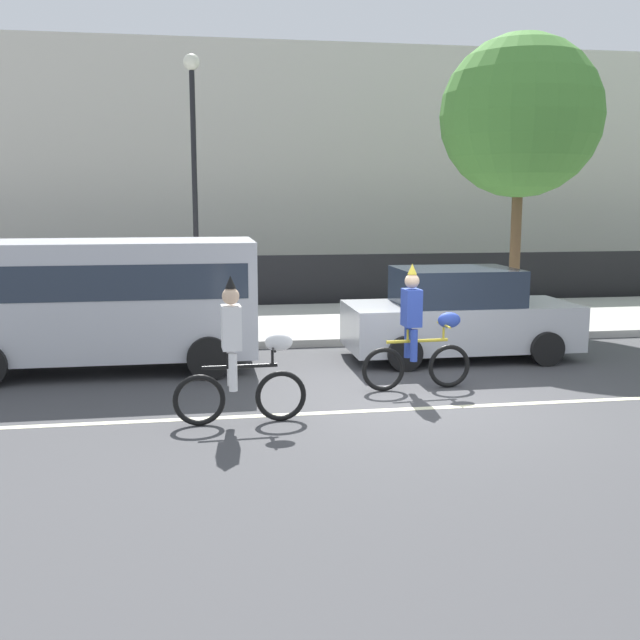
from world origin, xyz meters
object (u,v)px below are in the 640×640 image
at_px(parked_car_silver, 459,316).
at_px(pedestrian_onlooker, 123,279).
at_px(street_lamp_post, 194,148).
at_px(parked_van_silver, 109,295).
at_px(parade_cyclist_zebra, 241,359).
at_px(parade_cyclist_cobalt, 418,335).

height_order(parked_car_silver, pedestrian_onlooker, pedestrian_onlooker).
distance_m(parked_car_silver, street_lamp_post, 7.26).
bearing_deg(parked_van_silver, street_lamp_post, 71.83).
bearing_deg(parked_van_silver, pedestrian_onlooker, 92.68).
bearing_deg(parade_cyclist_zebra, parked_van_silver, 119.97).
xyz_separation_m(parade_cyclist_cobalt, parked_van_silver, (-4.74, 2.16, 0.44)).
bearing_deg(street_lamp_post, parade_cyclist_cobalt, -63.73).
height_order(parade_cyclist_cobalt, parked_van_silver, parked_van_silver).
relative_size(parade_cyclist_zebra, street_lamp_post, 0.33).
distance_m(parked_car_silver, pedestrian_onlooker, 8.15).
bearing_deg(pedestrian_onlooker, parked_car_silver, -38.62).
bearing_deg(parade_cyclist_cobalt, parked_car_silver, 56.34).
relative_size(parked_car_silver, pedestrian_onlooker, 2.53).
bearing_deg(parade_cyclist_zebra, parked_car_silver, 39.48).
bearing_deg(parade_cyclist_cobalt, parade_cyclist_zebra, -154.33).
relative_size(parade_cyclist_cobalt, street_lamp_post, 0.33).
distance_m(parked_van_silver, parked_car_silver, 6.15).
height_order(street_lamp_post, pedestrian_onlooker, street_lamp_post).
bearing_deg(parade_cyclist_cobalt, pedestrian_onlooker, 124.79).
height_order(parade_cyclist_cobalt, street_lamp_post, street_lamp_post).
relative_size(parked_van_silver, parked_car_silver, 1.22).
bearing_deg(parked_car_silver, parade_cyclist_cobalt, -123.66).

